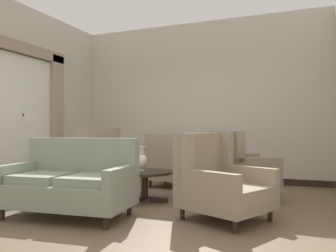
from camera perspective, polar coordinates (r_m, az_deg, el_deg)
ground at (r=4.66m, az=-5.53°, el=-13.59°), size 7.98×7.98×0.00m
wall_back at (r=7.22m, az=5.00°, el=4.15°), size 5.42×0.08×3.30m
wall_left at (r=6.82m, az=-22.09°, el=4.48°), size 0.08×3.99×3.30m
baseboard_back at (r=7.21m, az=4.89°, el=-8.50°), size 5.26×0.03×0.12m
window_with_curtains at (r=6.58m, az=-22.89°, el=3.08°), size 0.12×1.98×2.39m
coffee_table at (r=5.09m, az=-3.87°, el=-8.42°), size 0.82×0.82×0.44m
porcelain_vase at (r=5.08m, az=-4.31°, el=-5.79°), size 0.15×0.15×0.36m
settee at (r=4.37m, az=-15.92°, el=-9.15°), size 1.59×0.94×0.94m
armchair_foreground_right at (r=5.72m, az=-12.92°, el=-6.59°), size 0.87×0.91×1.08m
armchair_near_sideboard at (r=6.31m, az=0.80°, el=-6.31°), size 0.87×0.83×0.97m
armchair_near_window at (r=4.13m, az=8.51°, el=-9.38°), size 1.17×1.13×1.00m
armchair_beside_settee at (r=5.29m, az=11.74°, el=-7.25°), size 1.14×1.15×1.02m
side_table at (r=5.13m, az=6.15°, el=-7.47°), size 0.57×0.57×0.71m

